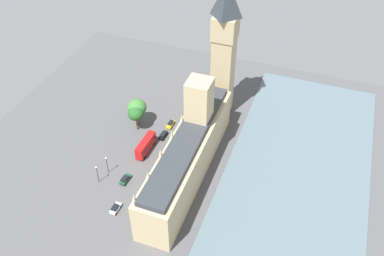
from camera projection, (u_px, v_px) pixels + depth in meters
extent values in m
plane|color=#4C4C4F|center=(182.00, 172.00, 131.70)|extent=(142.71, 142.71, 0.00)
cube|color=slate|center=(290.00, 202.00, 122.73)|extent=(43.91, 128.43, 0.25)
cube|color=tan|center=(188.00, 158.00, 126.53)|extent=(10.67, 55.93, 14.06)
cube|color=tan|center=(199.00, 120.00, 128.70)|extent=(7.18, 7.18, 28.94)
cube|color=#2D3338|center=(187.00, 139.00, 121.35)|extent=(8.11, 53.70, 1.60)
cone|color=tan|center=(200.00, 88.00, 140.23)|extent=(1.20, 1.20, 1.96)
cone|color=tan|center=(191.00, 101.00, 134.05)|extent=(1.20, 1.20, 2.80)
cone|color=tan|center=(182.00, 118.00, 128.30)|extent=(1.20, 1.20, 2.30)
cone|color=tan|center=(172.00, 134.00, 122.20)|extent=(1.20, 1.20, 2.88)
cone|color=tan|center=(160.00, 153.00, 116.22)|extent=(1.20, 1.20, 3.09)
cone|color=tan|center=(148.00, 175.00, 110.68)|extent=(1.20, 1.20, 1.99)
cone|color=tan|center=(134.00, 197.00, 104.57)|extent=(1.20, 1.20, 2.60)
cube|color=tan|center=(222.00, 76.00, 145.46)|extent=(6.98, 6.98, 30.01)
cube|color=tan|center=(225.00, 27.00, 132.93)|extent=(7.68, 7.68, 7.90)
cylinder|color=silver|center=(214.00, 25.00, 133.96)|extent=(0.25, 5.31, 5.31)
torus|color=black|center=(214.00, 25.00, 133.96)|extent=(0.24, 5.55, 5.55)
cylinder|color=silver|center=(229.00, 22.00, 135.74)|extent=(5.31, 0.25, 5.31)
torus|color=black|center=(229.00, 22.00, 135.74)|extent=(5.55, 0.24, 5.55)
cube|color=gold|center=(171.00, 125.00, 147.95)|extent=(1.80, 4.45, 0.75)
cube|color=black|center=(171.00, 123.00, 147.64)|extent=(1.49, 2.50, 0.65)
cylinder|color=black|center=(171.00, 128.00, 147.00)|extent=(0.27, 0.69, 0.68)
cylinder|color=black|center=(167.00, 127.00, 147.42)|extent=(0.27, 0.69, 0.68)
cylinder|color=black|center=(174.00, 123.00, 148.97)|extent=(0.27, 0.69, 0.68)
cylinder|color=black|center=(170.00, 122.00, 149.39)|extent=(0.27, 0.69, 0.68)
cube|color=black|center=(163.00, 135.00, 143.60)|extent=(1.97, 4.51, 0.75)
cube|color=black|center=(163.00, 134.00, 142.99)|extent=(1.59, 2.55, 0.65)
cylinder|color=black|center=(163.00, 133.00, 145.06)|extent=(0.29, 0.69, 0.68)
cylinder|color=black|center=(167.00, 134.00, 144.59)|extent=(0.29, 0.69, 0.68)
cylinder|color=black|center=(159.00, 138.00, 143.11)|extent=(0.29, 0.69, 0.68)
cylinder|color=black|center=(164.00, 139.00, 142.64)|extent=(0.29, 0.69, 0.68)
cube|color=red|center=(146.00, 145.00, 137.18)|extent=(2.85, 10.58, 4.20)
cube|color=black|center=(146.00, 145.00, 137.13)|extent=(2.90, 10.18, 0.70)
cylinder|color=black|center=(148.00, 142.00, 141.45)|extent=(0.39, 1.11, 1.10)
cylinder|color=black|center=(154.00, 144.00, 140.80)|extent=(0.39, 1.11, 1.10)
cylinder|color=black|center=(138.00, 156.00, 136.34)|extent=(0.39, 1.11, 1.10)
cylinder|color=black|center=(144.00, 158.00, 135.69)|extent=(0.39, 1.11, 1.10)
cube|color=#19472D|center=(125.00, 179.00, 128.44)|extent=(2.17, 4.62, 0.75)
cube|color=black|center=(125.00, 178.00, 127.83)|extent=(1.73, 2.62, 0.65)
cylinder|color=black|center=(126.00, 176.00, 129.94)|extent=(0.30, 0.70, 0.68)
cylinder|color=black|center=(130.00, 178.00, 129.41)|extent=(0.30, 0.70, 0.68)
cylinder|color=black|center=(121.00, 183.00, 127.97)|extent=(0.30, 0.70, 0.68)
cylinder|color=black|center=(125.00, 184.00, 127.45)|extent=(0.30, 0.70, 0.68)
cube|color=silver|center=(116.00, 208.00, 120.09)|extent=(2.02, 4.28, 0.75)
cube|color=black|center=(115.00, 207.00, 119.48)|extent=(1.65, 2.42, 0.65)
cylinder|color=black|center=(116.00, 205.00, 121.51)|extent=(0.28, 0.69, 0.68)
cylinder|color=black|center=(121.00, 207.00, 121.03)|extent=(0.28, 0.69, 0.68)
cylinder|color=black|center=(111.00, 212.00, 119.64)|extent=(0.28, 0.69, 0.68)
cylinder|color=black|center=(116.00, 214.00, 119.16)|extent=(0.28, 0.69, 0.68)
cylinder|color=#336B60|center=(167.00, 159.00, 134.97)|extent=(0.54, 0.54, 1.42)
sphere|color=tan|center=(167.00, 158.00, 134.41)|extent=(0.27, 0.27, 0.27)
cube|color=#336B60|center=(167.00, 159.00, 135.03)|extent=(0.15, 0.34, 0.25)
cylinder|color=navy|center=(147.00, 201.00, 122.23)|extent=(0.62, 0.62, 1.44)
sphere|color=tan|center=(147.00, 199.00, 121.67)|extent=(0.28, 0.28, 0.28)
cube|color=#336B60|center=(147.00, 201.00, 121.96)|extent=(0.35, 0.22, 0.26)
cylinder|color=#336B60|center=(185.00, 133.00, 144.53)|extent=(0.48, 0.48, 1.29)
sphere|color=beige|center=(185.00, 132.00, 144.02)|extent=(0.25, 0.25, 0.25)
cube|color=gray|center=(185.00, 133.00, 144.67)|extent=(0.31, 0.13, 0.23)
cylinder|color=brown|center=(137.00, 124.00, 145.47)|extent=(0.56, 0.56, 5.09)
ellipsoid|color=#235623|center=(136.00, 114.00, 142.42)|extent=(5.51, 5.51, 4.68)
cylinder|color=brown|center=(138.00, 119.00, 147.62)|extent=(0.56, 0.56, 5.06)
ellipsoid|color=#387533|center=(137.00, 107.00, 144.30)|extent=(6.68, 6.68, 5.68)
cylinder|color=black|center=(98.00, 175.00, 126.64)|extent=(0.18, 0.18, 6.19)
sphere|color=#F2EAC6|center=(96.00, 167.00, 124.40)|extent=(0.56, 0.56, 0.56)
cylinder|color=black|center=(107.00, 166.00, 129.60)|extent=(0.18, 0.18, 6.18)
sphere|color=#F2EAC6|center=(106.00, 158.00, 127.37)|extent=(0.56, 0.56, 0.56)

